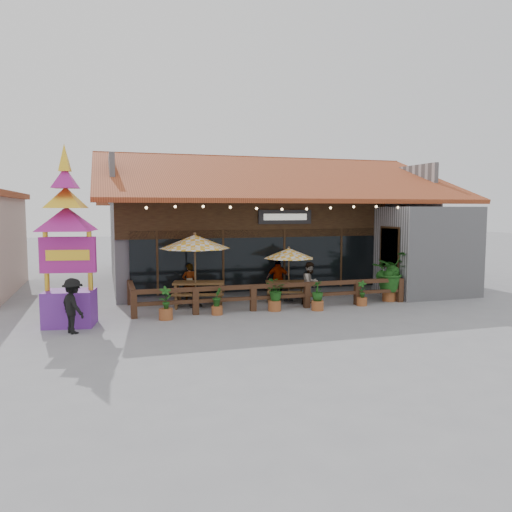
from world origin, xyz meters
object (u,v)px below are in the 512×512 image
object	(u,v)px
umbrella_left	(195,242)
picnic_table_right	(287,288)
tropical_plant	(390,272)
thai_sign_tower	(67,224)
umbrella_right	(289,253)
pedestrian	(73,306)
picnic_table_left	(199,290)

from	to	relation	value
umbrella_left	picnic_table_right	size ratio (longest dim) A/B	1.52
umbrella_left	tropical_plant	world-z (taller)	umbrella_left
umbrella_left	thai_sign_tower	xyz separation A→B (m)	(-4.13, -1.80, 0.74)
umbrella_right	tropical_plant	size ratio (longest dim) A/B	1.09
umbrella_right	pedestrian	bearing A→B (deg)	-159.23
umbrella_right	umbrella_left	bearing A→B (deg)	-178.97
picnic_table_left	picnic_table_right	bearing A→B (deg)	-2.72
umbrella_left	umbrella_right	bearing A→B (deg)	1.03
picnic_table_right	tropical_plant	bearing A→B (deg)	-15.55
picnic_table_left	thai_sign_tower	world-z (taller)	thai_sign_tower
tropical_plant	pedestrian	bearing A→B (deg)	-171.03
umbrella_left	tropical_plant	bearing A→B (deg)	-8.02
umbrella_left	thai_sign_tower	bearing A→B (deg)	-156.53
picnic_table_left	tropical_plant	xyz separation A→B (m)	(7.15, -1.21, 0.51)
thai_sign_tower	umbrella_right	bearing A→B (deg)	13.53
umbrella_right	thai_sign_tower	size ratio (longest dim) A/B	0.36
thai_sign_tower	tropical_plant	size ratio (longest dim) A/B	3.03
picnic_table_right	pedestrian	bearing A→B (deg)	-159.34
umbrella_left	umbrella_right	size ratio (longest dim) A/B	1.37
pedestrian	umbrella_right	bearing A→B (deg)	-97.31
picnic_table_right	thai_sign_tower	bearing A→B (deg)	-166.65
umbrella_right	tropical_plant	distance (m)	3.93
picnic_table_right	umbrella_right	bearing A→B (deg)	30.46
umbrella_left	tropical_plant	distance (m)	7.48
umbrella_left	umbrella_right	distance (m)	3.63
picnic_table_right	umbrella_left	bearing A→B (deg)	-179.65
umbrella_left	pedestrian	world-z (taller)	umbrella_left
umbrella_right	picnic_table_right	xyz separation A→B (m)	(-0.07, -0.04, -1.31)
umbrella_right	picnic_table_right	size ratio (longest dim) A/B	1.11
umbrella_right	picnic_table_left	size ratio (longest dim) A/B	0.97
tropical_plant	pedestrian	xyz separation A→B (m)	(-11.28, -1.78, -0.31)
thai_sign_tower	umbrella_left	bearing A→B (deg)	23.47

